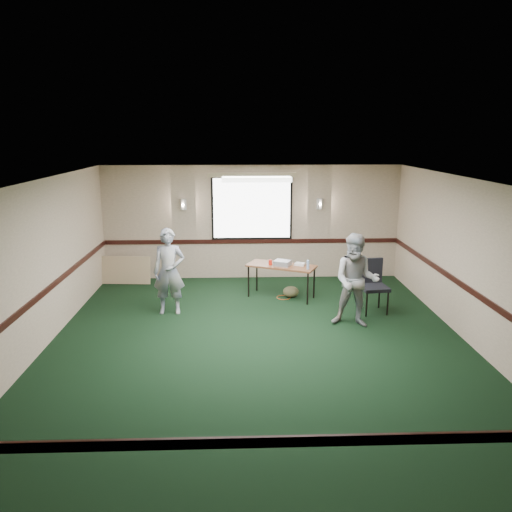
{
  "coord_description": "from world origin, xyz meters",
  "views": [
    {
      "loc": [
        -0.33,
        -7.66,
        3.42
      ],
      "look_at": [
        0.0,
        1.3,
        1.2
      ],
      "focal_mm": 35.0,
      "sensor_mm": 36.0,
      "label": 1
    }
  ],
  "objects_px": {
    "projector": "(282,263)",
    "conference_chair": "(372,281)",
    "folding_table": "(281,267)",
    "person_right": "(356,281)",
    "person_left": "(169,271)"
  },
  "relations": [
    {
      "from": "folding_table",
      "to": "conference_chair",
      "type": "relative_size",
      "value": 1.49
    },
    {
      "from": "folding_table",
      "to": "person_right",
      "type": "bearing_deg",
      "value": -28.96
    },
    {
      "from": "folding_table",
      "to": "projector",
      "type": "bearing_deg",
      "value": -42.71
    },
    {
      "from": "folding_table",
      "to": "person_left",
      "type": "xyz_separation_m",
      "value": [
        -2.24,
        -0.85,
        0.17
      ]
    },
    {
      "from": "projector",
      "to": "person_left",
      "type": "relative_size",
      "value": 0.2
    },
    {
      "from": "folding_table",
      "to": "person_left",
      "type": "distance_m",
      "value": 2.4
    },
    {
      "from": "projector",
      "to": "person_left",
      "type": "bearing_deg",
      "value": -135.25
    },
    {
      "from": "folding_table",
      "to": "person_right",
      "type": "height_order",
      "value": "person_right"
    },
    {
      "from": "conference_chair",
      "to": "person_right",
      "type": "bearing_deg",
      "value": -129.75
    },
    {
      "from": "conference_chair",
      "to": "folding_table",
      "type": "bearing_deg",
      "value": 146.7
    },
    {
      "from": "projector",
      "to": "person_right",
      "type": "bearing_deg",
      "value": -28.61
    },
    {
      "from": "projector",
      "to": "person_left",
      "type": "distance_m",
      "value": 2.4
    },
    {
      "from": "projector",
      "to": "conference_chair",
      "type": "xyz_separation_m",
      "value": [
        1.69,
        -0.82,
        -0.17
      ]
    },
    {
      "from": "folding_table",
      "to": "projector",
      "type": "xyz_separation_m",
      "value": [
        0.02,
        -0.04,
        0.11
      ]
    },
    {
      "from": "person_left",
      "to": "person_right",
      "type": "height_order",
      "value": "person_right"
    }
  ]
}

